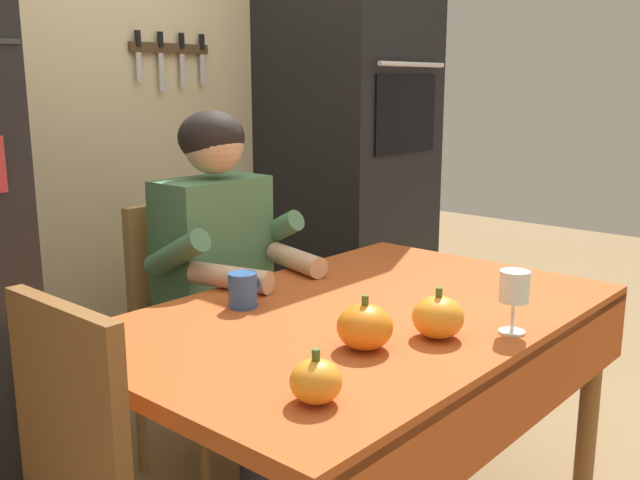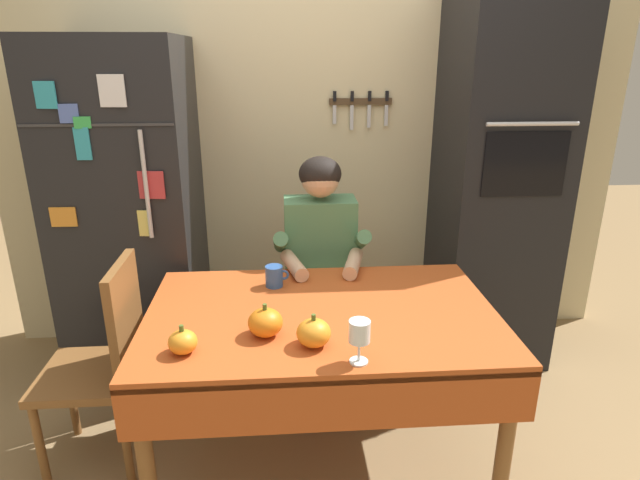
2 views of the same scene
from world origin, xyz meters
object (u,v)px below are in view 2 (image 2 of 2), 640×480
at_px(pumpkin_large, 314,333).
at_px(pumpkin_small, 265,322).
at_px(refrigerator, 131,216).
at_px(coffee_mug, 275,276).
at_px(chair_behind_person, 318,284).
at_px(dining_table, 322,332).
at_px(wine_glass, 359,333).
at_px(chair_left_side, 106,357).
at_px(pumpkin_medium, 183,342).
at_px(wall_oven, 498,180).
at_px(seated_person, 321,259).

xyz_separation_m(pumpkin_large, pumpkin_small, (-0.17, 0.09, 0.00)).
relative_size(refrigerator, pumpkin_small, 14.11).
bearing_deg(coffee_mug, chair_behind_person, 65.75).
distance_m(dining_table, pumpkin_large, 0.28).
xyz_separation_m(dining_table, coffee_mug, (-0.19, 0.28, 0.13)).
xyz_separation_m(dining_table, pumpkin_small, (-0.22, -0.15, 0.14)).
bearing_deg(wine_glass, chair_left_side, 154.77).
height_order(refrigerator, dining_table, refrigerator).
xyz_separation_m(dining_table, pumpkin_large, (-0.05, -0.24, 0.13)).
bearing_deg(dining_table, pumpkin_medium, -153.17).
height_order(wine_glass, pumpkin_small, wine_glass).
height_order(dining_table, wine_glass, wine_glass).
bearing_deg(pumpkin_large, dining_table, 78.59).
bearing_deg(pumpkin_large, refrigerator, 128.85).
bearing_deg(refrigerator, wall_oven, 1.14).
bearing_deg(refrigerator, wine_glass, -49.83).
height_order(chair_left_side, pumpkin_small, chair_left_side).
distance_m(wall_oven, chair_behind_person, 1.15).
relative_size(chair_left_side, pumpkin_medium, 8.74).
distance_m(seated_person, coffee_mug, 0.40).
bearing_deg(pumpkin_medium, wall_oven, 37.19).
relative_size(refrigerator, pumpkin_large, 14.69).
relative_size(coffee_mug, pumpkin_large, 0.85).
bearing_deg(chair_left_side, wine_glass, -25.23).
relative_size(refrigerator, wall_oven, 0.86).
distance_m(pumpkin_large, pumpkin_small, 0.19).
distance_m(wall_oven, pumpkin_small, 1.68).
distance_m(refrigerator, coffee_mug, 0.98).
bearing_deg(coffee_mug, wine_glass, -65.93).
height_order(wall_oven, pumpkin_small, wall_oven).
bearing_deg(wall_oven, pumpkin_small, -139.74).
bearing_deg(pumpkin_large, pumpkin_medium, -178.06).
relative_size(dining_table, seated_person, 1.12).
bearing_deg(chair_left_side, coffee_mug, 13.22).
relative_size(chair_behind_person, pumpkin_medium, 8.74).
distance_m(wine_glass, pumpkin_large, 0.20).
relative_size(refrigerator, chair_behind_person, 1.94).
xyz_separation_m(wall_oven, pumpkin_large, (-1.10, -1.16, -0.26)).
relative_size(coffee_mug, pumpkin_medium, 0.98).
relative_size(refrigerator, dining_table, 1.29).
distance_m(wall_oven, seated_person, 1.10).
distance_m(dining_table, coffee_mug, 0.36).
distance_m(coffee_mug, wine_glass, 0.70).
bearing_deg(coffee_mug, refrigerator, 141.66).
distance_m(refrigerator, seated_person, 1.04).
bearing_deg(coffee_mug, pumpkin_large, -74.78).
distance_m(wall_oven, chair_left_side, 2.18).
height_order(wall_oven, chair_behind_person, wall_oven).
height_order(refrigerator, coffee_mug, refrigerator).
distance_m(refrigerator, chair_left_side, 0.86).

